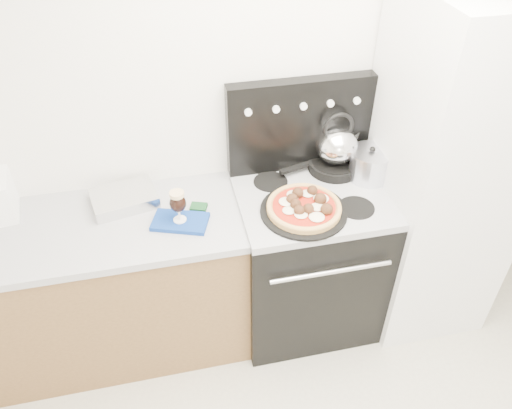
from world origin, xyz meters
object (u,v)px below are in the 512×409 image
object	(u,v)px
beer_glass	(178,206)
oven_mitt	(180,222)
pizza	(304,206)
skillet	(334,165)
base_cabinet	(107,291)
pizza_pan	(304,211)
fridge	(442,175)
stock_pot	(370,165)
tea_kettle	(337,142)
stove_body	(306,261)

from	to	relation	value
beer_glass	oven_mitt	bearing A→B (deg)	0.00
oven_mitt	beer_glass	bearing A→B (deg)	0.00
pizza	skillet	size ratio (longest dim) A/B	1.29
base_cabinet	skillet	distance (m)	1.40
pizza_pan	skillet	distance (m)	0.41
oven_mitt	pizza_pan	bearing A→B (deg)	-6.55
fridge	stock_pot	xyz separation A→B (m)	(-0.37, 0.10, 0.05)
oven_mitt	stock_pot	distance (m)	1.02
pizza	oven_mitt	bearing A→B (deg)	173.45
base_cabinet	fridge	bearing A→B (deg)	-1.59
fridge	pizza	distance (m)	0.79
base_cabinet	tea_kettle	xyz separation A→B (m)	(1.29, 0.17, 0.66)
base_cabinet	pizza	size ratio (longest dim) A/B	4.02
pizza_pan	stock_pot	distance (m)	0.47
beer_glass	stock_pot	world-z (taller)	beer_glass
base_cabinet	oven_mitt	bearing A→B (deg)	-10.63
beer_glass	tea_kettle	bearing A→B (deg)	16.02
fridge	oven_mitt	size ratio (longest dim) A/B	7.27
base_cabinet	beer_glass	size ratio (longest dim) A/B	8.55
fridge	stock_pot	size ratio (longest dim) A/B	9.01
oven_mitt	tea_kettle	xyz separation A→B (m)	(0.86, 0.25, 0.18)
stove_body	pizza	bearing A→B (deg)	-123.36
oven_mitt	skillet	world-z (taller)	skillet
beer_glass	skillet	xyz separation A→B (m)	(0.86, 0.25, -0.06)
oven_mitt	tea_kettle	world-z (taller)	tea_kettle
fridge	tea_kettle	world-z (taller)	fridge
skillet	tea_kettle	xyz separation A→B (m)	(0.00, 0.00, 0.15)
fridge	skillet	xyz separation A→B (m)	(-0.52, 0.22, -0.01)
base_cabinet	pizza	world-z (taller)	pizza
fridge	beer_glass	xyz separation A→B (m)	(-1.37, -0.03, 0.06)
base_cabinet	fridge	distance (m)	1.88
oven_mitt	beer_glass	world-z (taller)	beer_glass
tea_kettle	stock_pot	world-z (taller)	tea_kettle
oven_mitt	fridge	bearing A→B (deg)	1.28
oven_mitt	stock_pot	bearing A→B (deg)	7.60
pizza_pan	tea_kettle	distance (m)	0.44
skillet	tea_kettle	bearing A→B (deg)	0.00
pizza_pan	stove_body	bearing A→B (deg)	56.64
pizza	stock_pot	world-z (taller)	stock_pot
skillet	tea_kettle	size ratio (longest dim) A/B	1.14
oven_mitt	stove_body	bearing A→B (deg)	4.73
tea_kettle	fridge	bearing A→B (deg)	-21.67
beer_glass	pizza_pan	size ratio (longest dim) A/B	0.40
beer_glass	pizza_pan	distance (m)	0.60
stove_body	oven_mitt	size ratio (longest dim) A/B	3.37
beer_glass	pizza	distance (m)	0.60
skillet	stock_pot	size ratio (longest dim) A/B	1.32
base_cabinet	oven_mitt	size ratio (longest dim) A/B	5.55
oven_mitt	stock_pot	world-z (taller)	stock_pot
stove_body	stock_pot	xyz separation A→B (m)	(0.33, 0.08, 0.56)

